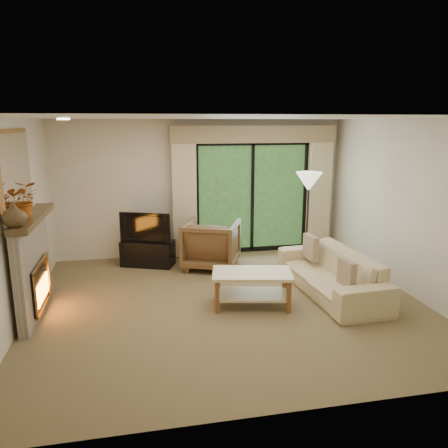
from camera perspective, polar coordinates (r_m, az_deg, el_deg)
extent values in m
plane|color=brown|center=(6.40, 0.54, -10.24)|extent=(5.50, 5.50, 0.00)
plane|color=white|center=(5.87, 0.60, 13.73)|extent=(5.50, 5.50, 0.00)
plane|color=beige|center=(8.43, -2.99, 4.67)|extent=(5.00, 0.00, 5.00)
plane|color=beige|center=(3.68, 8.75, -6.70)|extent=(5.00, 0.00, 5.00)
plane|color=beige|center=(6.07, -25.73, 0.03)|extent=(0.00, 5.00, 5.00)
plane|color=beige|center=(7.10, 22.86, 2.04)|extent=(0.00, 5.00, 5.00)
cube|color=beige|center=(8.24, -5.22, 3.73)|extent=(0.45, 0.18, 2.35)
cube|color=beige|center=(8.94, 12.29, 4.23)|extent=(0.45, 0.18, 2.35)
cube|color=#98805D|center=(8.41, 3.97, 11.62)|extent=(3.20, 0.24, 0.32)
cube|color=black|center=(8.03, -9.90, -3.76)|extent=(1.01, 0.72, 0.46)
imported|color=black|center=(7.91, -10.05, -0.31)|extent=(0.91, 0.45, 0.53)
imported|color=brown|center=(7.76, -1.65, -2.65)|extent=(1.20, 1.22, 0.86)
imported|color=#C9B684|center=(6.84, 13.77, -6.17)|extent=(0.97, 2.24, 0.64)
cube|color=#542C27|center=(6.21, 15.73, -6.19)|extent=(0.11, 0.37, 0.36)
cube|color=#542C27|center=(7.30, 11.24, -2.99)|extent=(0.12, 0.40, 0.39)
imported|color=#4A361F|center=(5.53, -25.73, 1.16)|extent=(0.31, 0.31, 0.29)
imported|color=#954411|center=(5.94, -24.81, 2.88)|extent=(0.46, 0.41, 0.47)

